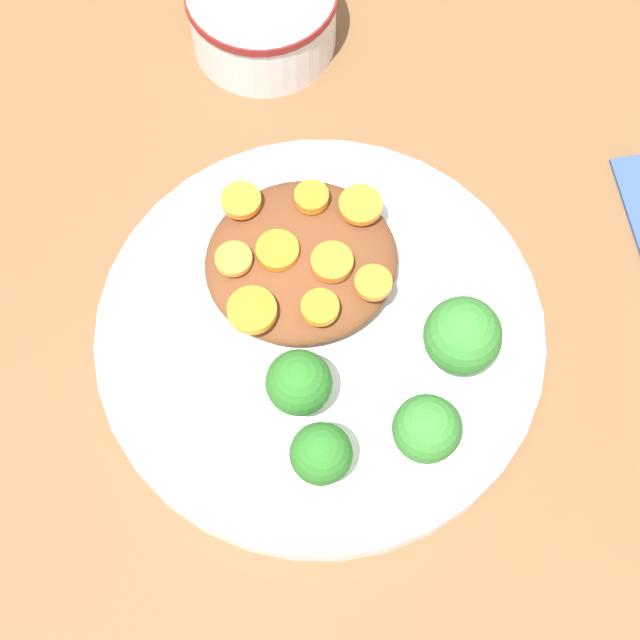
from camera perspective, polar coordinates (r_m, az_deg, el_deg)
The scene contains 17 objects.
ground_plane at distance 0.63m, azimuth -0.00°, elevation -1.08°, with size 4.00×4.00×0.00m, color brown.
plate at distance 0.62m, azimuth -0.00°, elevation -0.74°, with size 0.26×0.26×0.02m.
dip_bowl at distance 0.72m, azimuth -3.09°, elevation 16.12°, with size 0.10×0.10×0.05m.
stew_mound at distance 0.62m, azimuth -1.09°, elevation 3.14°, with size 0.11×0.11×0.03m, color brown.
broccoli_floret_0 at distance 0.57m, azimuth 5.70°, elevation -5.87°, with size 0.04×0.04×0.05m.
broccoli_floret_1 at distance 0.59m, azimuth 7.60°, elevation -0.87°, with size 0.04×0.04×0.06m.
broccoli_floret_2 at distance 0.57m, azimuth -1.13°, elevation -3.44°, with size 0.04×0.04×0.05m.
broccoli_floret_3 at distance 0.56m, azimuth 0.06°, elevation -7.25°, with size 0.03×0.03×0.05m.
carrot_slice_0 at distance 0.60m, azimuth -2.28°, elevation 3.73°, with size 0.02×0.02×0.01m, color orange.
carrot_slice_1 at distance 0.59m, azimuth -3.65°, elevation 0.53°, with size 0.03×0.03×0.01m, color orange.
carrot_slice_2 at distance 0.60m, azimuth 2.86°, elevation 2.00°, with size 0.02×0.02×0.00m, color orange.
carrot_slice_3 at distance 0.62m, azimuth -0.46°, elevation 6.57°, with size 0.02×0.02×0.01m, color orange.
carrot_slice_4 at distance 0.62m, azimuth -4.24°, elevation 6.39°, with size 0.02×0.02×0.01m, color orange.
carrot_slice_5 at distance 0.62m, azimuth 2.18°, elevation 6.16°, with size 0.03×0.03×0.00m, color orange.
carrot_slice_6 at distance 0.59m, azimuth -0.37°, elevation 1.01°, with size 0.02×0.02×0.01m, color orange.
carrot_slice_7 at distance 0.60m, azimuth -4.63°, elevation 3.27°, with size 0.02×0.02×0.00m, color orange.
carrot_slice_8 at distance 0.60m, azimuth 0.64°, elevation 3.12°, with size 0.02×0.02×0.01m, color orange.
Camera 1 is at (0.23, -0.07, 0.58)m, focal length 60.00 mm.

